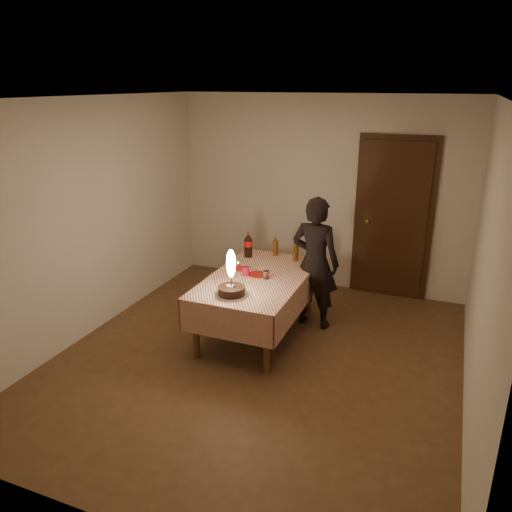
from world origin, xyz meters
name	(u,v)px	position (x,y,z in m)	size (l,w,h in m)	color
ground	(257,359)	(0.00, 0.00, 0.00)	(4.00, 4.50, 0.01)	brown
room_shell	(264,203)	(0.03, 0.08, 1.65)	(4.04, 4.54, 2.62)	beige
dining_table	(258,284)	(-0.21, 0.54, 0.60)	(1.02, 1.72, 0.69)	brown
birthday_cake	(231,284)	(-0.27, -0.02, 0.81)	(0.35, 0.35, 0.48)	white
red_plate	(258,274)	(-0.23, 0.59, 0.70)	(0.22, 0.22, 0.01)	#AB100B
red_cup	(246,271)	(-0.35, 0.53, 0.74)	(0.08, 0.08, 0.10)	#BA0C2B
clear_cup	(266,275)	(-0.10, 0.52, 0.74)	(0.07, 0.07, 0.09)	white
napkin_stack	(237,268)	(-0.52, 0.68, 0.70)	(0.15, 0.15, 0.02)	#AF2314
cola_bottle	(248,245)	(-0.57, 1.12, 0.85)	(0.10, 0.10, 0.32)	black
amber_bottle_left	(275,246)	(-0.28, 1.30, 0.81)	(0.06, 0.06, 0.25)	#5C350F
amber_bottle_right	(296,251)	(0.02, 1.19, 0.81)	(0.06, 0.06, 0.25)	#5C350F
photographer	(315,263)	(0.31, 0.99, 0.78)	(0.60, 0.46, 1.55)	black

